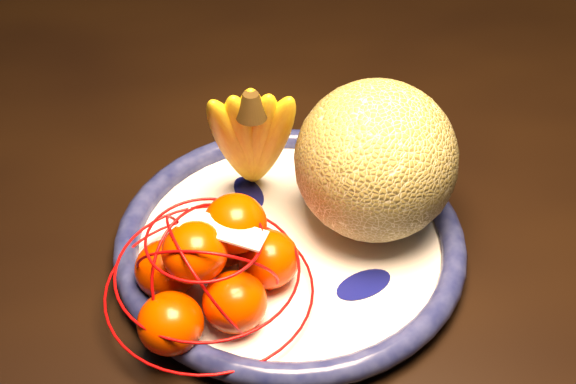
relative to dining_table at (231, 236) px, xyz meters
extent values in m
cube|color=black|center=(0.00, 0.00, 0.06)|extent=(1.60, 1.01, 0.04)
cylinder|color=white|center=(0.05, -0.12, 0.09)|extent=(0.30, 0.30, 0.01)
torus|color=#0B0E3A|center=(0.05, -0.12, 0.10)|extent=(0.33, 0.33, 0.02)
cylinder|color=white|center=(0.05, -0.12, 0.08)|extent=(0.15, 0.15, 0.00)
ellipsoid|color=#0D115D|center=(0.10, -0.18, 0.10)|extent=(0.12, 0.09, 0.00)
ellipsoid|color=#0D115D|center=(0.02, -0.04, 0.10)|extent=(0.07, 0.11, 0.00)
ellipsoid|color=#0D115D|center=(-0.05, -0.12, 0.10)|extent=(0.10, 0.06, 0.00)
sphere|color=olive|center=(0.13, -0.10, 0.17)|extent=(0.15, 0.15, 0.15)
ellipsoid|color=yellow|center=(0.01, -0.05, 0.17)|extent=(0.08, 0.10, 0.16)
ellipsoid|color=yellow|center=(0.01, -0.05, 0.18)|extent=(0.06, 0.09, 0.16)
ellipsoid|color=yellow|center=(0.02, -0.05, 0.18)|extent=(0.04, 0.08, 0.16)
ellipsoid|color=yellow|center=(0.03, -0.05, 0.18)|extent=(0.05, 0.09, 0.16)
ellipsoid|color=yellow|center=(0.04, -0.05, 0.17)|extent=(0.07, 0.10, 0.16)
cone|color=black|center=(0.02, -0.05, 0.25)|extent=(0.03, 0.03, 0.02)
ellipsoid|color=#FF3500|center=(-0.07, -0.21, 0.12)|extent=(0.06, 0.06, 0.05)
ellipsoid|color=#FF3500|center=(-0.02, -0.20, 0.12)|extent=(0.06, 0.06, 0.05)
ellipsoid|color=#FF3500|center=(0.02, -0.16, 0.12)|extent=(0.06, 0.06, 0.05)
ellipsoid|color=#FF3500|center=(-0.07, -0.15, 0.12)|extent=(0.06, 0.06, 0.05)
ellipsoid|color=#FF3500|center=(-0.02, -0.12, 0.12)|extent=(0.06, 0.06, 0.05)
ellipsoid|color=#FF3500|center=(-0.05, -0.17, 0.16)|extent=(0.06, 0.06, 0.05)
ellipsoid|color=#FF3500|center=(-0.01, -0.15, 0.16)|extent=(0.06, 0.06, 0.05)
torus|color=#B80506|center=(-0.04, -0.17, 0.11)|extent=(0.24, 0.24, 0.00)
torus|color=#B80506|center=(-0.04, -0.17, 0.13)|extent=(0.21, 0.21, 0.00)
torus|color=#B80506|center=(-0.04, -0.17, 0.17)|extent=(0.13, 0.13, 0.00)
torus|color=#B80506|center=(-0.04, -0.17, 0.13)|extent=(0.13, 0.13, 0.11)
torus|color=#B80506|center=(-0.04, -0.17, 0.13)|extent=(0.08, 0.13, 0.11)
torus|color=#B80506|center=(-0.04, -0.17, 0.13)|extent=(0.13, 0.09, 0.11)
cube|color=white|center=(-0.02, -0.17, 0.18)|extent=(0.08, 0.06, 0.01)
camera|label=1|loc=(-0.06, -0.64, 0.64)|focal=50.00mm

